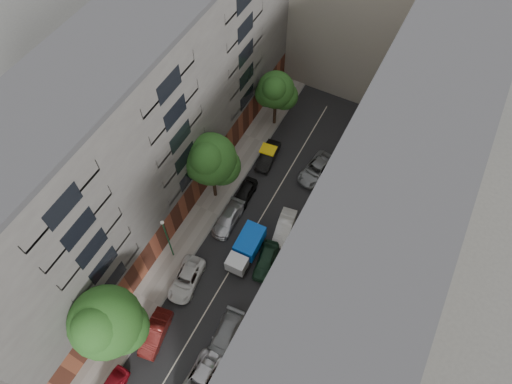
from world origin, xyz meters
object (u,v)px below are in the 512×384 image
Objects in this scene: car_right_4 at (316,169)px; tree_mid at (211,161)px; car_left_1 at (155,333)px; car_left_4 at (245,193)px; tarp_truck at (246,248)px; car_right_0 at (200,381)px; car_left_2 at (186,279)px; car_left_5 at (268,156)px; pedestrian at (341,192)px; car_right_1 at (225,337)px; car_right_3 at (284,227)px; car_right_2 at (266,261)px; car_left_3 at (228,219)px; tree_near at (107,324)px; tree_far at (276,92)px; lamp_post at (167,235)px.

tree_mid is at bearing -127.07° from car_right_4.
car_left_4 is at bearing 80.22° from car_left_1.
tarp_truck reaches higher than car_left_1.
car_right_4 is (0.00, 24.80, -0.01)m from car_right_0.
car_left_2 is 16.80m from car_left_5.
car_left_1 is 5.82m from car_right_0.
tarp_truck is at bearing 81.05° from pedestrian.
tarp_truck is 1.02× the size of car_right_1.
car_right_3 is at bearing -20.46° from car_left_4.
car_right_2 is at bearing -3.45° from tarp_truck.
car_right_3 reaches higher than car_left_4.
car_left_1 is at bearing -160.39° from car_right_1.
car_right_3 reaches higher than car_left_3.
car_right_4 is (0.00, 8.20, -0.00)m from car_right_3.
car_left_3 is 16.57m from tree_near.
car_left_3 is 1.07× the size of car_right_2.
tree_near is (-1.70, -18.89, 6.15)m from car_left_4.
car_right_1 is 16.31m from tree_mid.
car_left_1 is at bearing 86.56° from pedestrian.
tree_far is 13.24m from pedestrian.
car_right_4 is 9.71m from tree_far.
tree_far is (-1.70, 5.18, 4.65)m from car_left_5.
lamp_post is (-0.22, -7.99, -2.05)m from tree_mid.
car_right_0 is 2.84× the size of pedestrian.
tree_near is at bearing -129.40° from car_right_2.
lamp_post is at bearing -147.36° from car_right_3.
car_right_1 is at bearing -56.47° from tree_mid.
car_left_5 is 2.41× the size of pedestrian.
car_left_4 is (0.00, 3.60, 0.01)m from car_left_3.
tree_near is 26.57m from pedestrian.
car_left_1 reaches higher than car_left_5.
car_left_5 is 15.72m from lamp_post.
pedestrian reaches higher than car_right_3.
car_left_1 reaches higher than car_right_1.
car_left_4 is 10.52m from lamp_post.
lamp_post is 3.66× the size of pedestrian.
tree_mid is at bearing -155.36° from car_left_4.
tarp_truck is at bearing 100.83° from car_right_0.
tree_mid is at bearing 141.53° from car_right_2.
car_left_4 is 2.19× the size of pedestrian.
tree_mid reaches higher than tarp_truck.
tree_far is at bearing 90.00° from tree_near.
car_left_2 is 22.52m from tree_far.
car_left_3 is at bearing 113.26° from car_right_1.
car_right_0 is at bearing -58.54° from car_left_2.
car_right_0 is 1.03× the size of car_right_1.
car_left_3 is at bearing 146.94° from car_right_2.
tree_mid reaches higher than car_right_3.
car_left_5 is at bearing 87.36° from car_left_4.
car_left_1 reaches higher than car_right_3.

